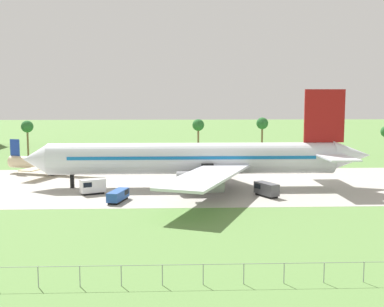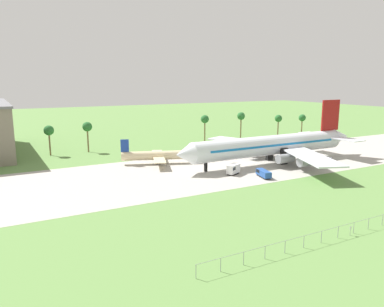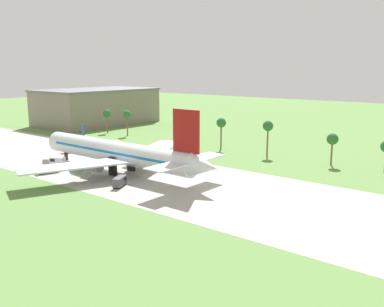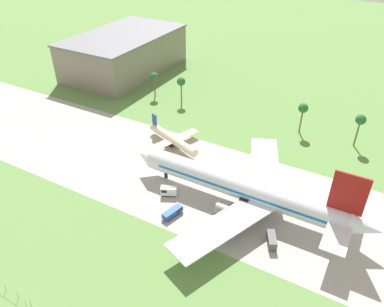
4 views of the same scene
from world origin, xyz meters
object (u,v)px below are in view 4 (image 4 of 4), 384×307
at_px(catering_van, 271,239).
at_px(regional_aircraft, 173,139).
at_px(terminal_building, 125,53).
at_px(fuel_truck, 173,212).
at_px(no_stopping_sign, 25,302).
at_px(baggage_tug, 168,191).
at_px(jet_airliner, 246,189).

bearing_deg(catering_van, regional_aircraft, 149.54).
bearing_deg(regional_aircraft, terminal_building, 139.85).
xyz_separation_m(fuel_truck, no_stopping_sign, (-12.69, -39.02, -0.05)).
relative_size(baggage_tug, catering_van, 0.90).
bearing_deg(terminal_building, no_stopping_sign, -61.38).
height_order(regional_aircraft, terminal_building, terminal_building).
relative_size(regional_aircraft, fuel_truck, 3.56).
distance_m(regional_aircraft, fuel_truck, 35.55).
bearing_deg(baggage_tug, catering_van, -5.82).
xyz_separation_m(jet_airliner, no_stopping_sign, (-28.06, -52.34, -4.81)).
distance_m(jet_airliner, fuel_truck, 20.88).
distance_m(baggage_tug, no_stopping_sign, 46.11).
bearing_deg(fuel_truck, terminal_building, 134.22).
bearing_deg(fuel_truck, no_stopping_sign, -108.02).
height_order(baggage_tug, catering_van, baggage_tug).
xyz_separation_m(fuel_truck, catering_van, (26.92, 3.23, 0.28)).
bearing_deg(catering_van, no_stopping_sign, -133.16).
relative_size(jet_airliner, baggage_tug, 14.13).
xyz_separation_m(regional_aircraft, baggage_tug, (13.13, -23.58, -1.15)).
bearing_deg(jet_airliner, fuel_truck, -139.11).
bearing_deg(catering_van, baggage_tug, 174.18).
distance_m(catering_van, terminal_building, 129.53).
bearing_deg(baggage_tug, fuel_truck, -49.03).
height_order(fuel_truck, terminal_building, terminal_building).
distance_m(regional_aircraft, no_stopping_sign, 69.44).
xyz_separation_m(jet_airliner, terminal_building, (-92.78, 66.25, 3.55)).
bearing_deg(jet_airliner, no_stopping_sign, -118.20).
relative_size(jet_airliner, no_stopping_sign, 42.38).
height_order(jet_airliner, fuel_truck, jet_airliner).
bearing_deg(jet_airliner, catering_van, -41.12).
bearing_deg(no_stopping_sign, baggage_tug, 81.26).
relative_size(catering_van, terminal_building, 0.09).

